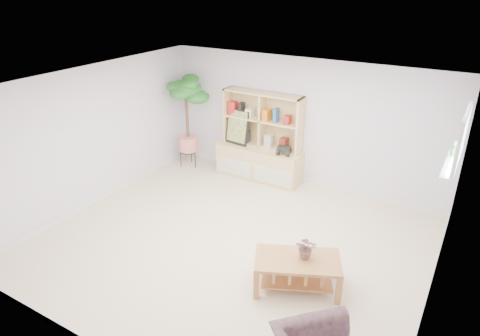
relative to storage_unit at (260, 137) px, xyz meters
The scene contains 13 objects.
floor 2.51m from the storage_unit, 71.50° to the right, with size 5.50×5.00×0.01m, color beige.
ceiling 2.82m from the storage_unit, 71.50° to the right, with size 5.50×5.00×0.01m, color silver.
walls 2.39m from the storage_unit, 71.50° to the right, with size 5.51×5.01×2.40m.
baseboard 2.50m from the storage_unit, 71.50° to the right, with size 5.50×5.00×0.10m, color white, non-canonical shape.
window 4.01m from the storage_unit, 25.24° to the right, with size 0.10×0.98×0.68m, color #CBE1FD, non-canonical shape.
window_sill 3.88m from the storage_unit, 25.62° to the right, with size 0.14×1.00×0.04m, color white.
storage_unit is the anchor object (origin of this frame).
poster 0.50m from the storage_unit, behind, with size 0.50×0.11×0.69m, color yellow, non-canonical shape.
toy_truck 0.57m from the storage_unit, ahead, with size 0.34×0.24×0.18m, color black, non-canonical shape.
coffee_table 3.39m from the storage_unit, 53.35° to the right, with size 1.08×0.59×0.44m, color #B77849, non-canonical shape.
table_plant 3.32m from the storage_unit, 51.51° to the right, with size 0.27×0.23×0.30m, color #18742B.
floor_tree 1.57m from the storage_unit, behind, with size 0.71×0.71×1.92m, color #145B1B, non-canonical shape.
sill_plant 3.82m from the storage_unit, 22.36° to the right, with size 0.12×0.10×0.21m, color #145B1B.
Camera 1 is at (2.87, -4.63, 3.72)m, focal length 32.00 mm.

